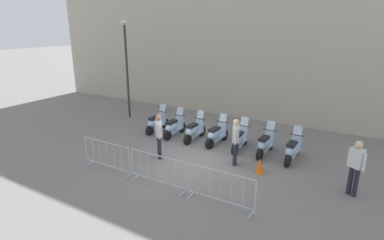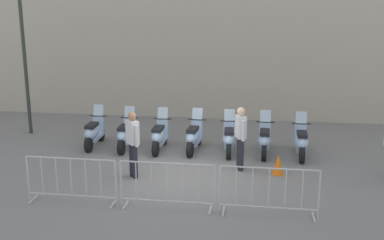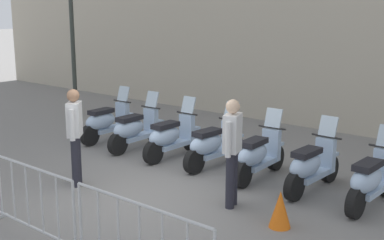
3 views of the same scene
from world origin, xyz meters
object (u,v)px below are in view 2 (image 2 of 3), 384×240
Objects in this scene: motorcycle_6 at (301,142)px; officer_near_row_end at (133,141)px; motorcycle_0 at (94,133)px; motorcycle_2 at (159,136)px; motorcycle_4 at (229,139)px; traffic_cone at (278,164)px; barrier_segment_0 at (71,181)px; motorcycle_3 at (194,137)px; barrier_segment_1 at (167,186)px; street_lamp at (23,43)px; motorcycle_5 at (265,140)px; motorcycle_1 at (126,135)px; barrier_segment_2 at (269,192)px; officer_by_barriers at (241,135)px.

officer_near_row_end reaches higher than motorcycle_6.
motorcycle_0 is at bearing 178.39° from motorcycle_6.
motorcycle_2 is 2.36m from officer_near_row_end.
traffic_cone is (1.38, -1.60, -0.18)m from motorcycle_4.
barrier_segment_0 is 2.06m from officer_near_row_end.
motorcycle_3 is at bearing 178.09° from motorcycle_6.
street_lamp is (-5.86, 5.47, 2.61)m from barrier_segment_1.
barrier_segment_0 is 2.17m from barrier_segment_1.
motorcycle_0 is 5.29m from motorcycle_5.
motorcycle_0 is 3.12m from officer_near_row_end.
barrier_segment_0 is (-2.22, -4.10, 0.07)m from motorcycle_3.
motorcycle_1 is 1.00× the size of motorcycle_2.
motorcycle_3 is 6.63m from street_lamp.
motorcycle_2 is at bearing 179.86° from motorcycle_4.
barrier_segment_2 is 10.08m from street_lamp.
motorcycle_2 is 1.00× the size of officer_near_row_end.
motorcycle_6 is at bearing 26.70° from officer_near_row_end.
traffic_cone is (0.33, 2.51, -0.25)m from barrier_segment_2.
motorcycle_5 is at bearing -9.75° from street_lamp.
barrier_segment_2 is (1.05, -4.11, 0.07)m from motorcycle_4.
motorcycle_3 is at bearing -12.75° from street_lamp.
motorcycle_5 is (1.05, 0.01, 0.00)m from motorcycle_4.
officer_by_barriers reaches higher than motorcycle_3.
motorcycle_1 is 4.58m from barrier_segment_1.
motorcycle_4 reaches higher than barrier_segment_2.
officer_by_barriers reaches higher than motorcycle_4.
motorcycle_5 is (5.28, -0.11, 0.00)m from motorcycle_0.
motorcycle_3 is 2.95m from traffic_cone.
motorcycle_1 is at bearing -19.97° from street_lamp.
barrier_segment_2 is (2.17, -0.03, 0.00)m from barrier_segment_1.
motorcycle_1 is 1.06m from motorcycle_2.
motorcycle_0 is 2.12m from motorcycle_2.
officer_near_row_end is at bearing -69.82° from motorcycle_1.
motorcycle_6 is at bearing 75.36° from barrier_segment_2.
traffic_cone is at bearing -19.44° from motorcycle_1.
barrier_segment_0 is at bearing -77.21° from motorcycle_0.
motorcycle_6 is 6.71m from barrier_segment_0.
motorcycle_1 is 0.83× the size of barrier_segment_2.
street_lamp is at bearing 170.25° from motorcycle_5.
motorcycle_1 is at bearing -6.32° from motorcycle_0.
barrier_segment_0 is at bearing -55.81° from street_lamp.
barrier_segment_1 is (1.00, -4.09, 0.07)m from motorcycle_2.
officer_near_row_end reaches higher than motorcycle_0.
motorcycle_3 is (1.05, 0.05, 0.00)m from motorcycle_2.
officer_near_row_end reaches higher than barrier_segment_2.
motorcycle_4 is 3.31m from officer_near_row_end.
motorcycle_5 is at bearing 0.06° from motorcycle_2.
officer_near_row_end is (1.90, -2.41, 0.53)m from motorcycle_0.
motorcycle_4 is at bearing -11.25° from street_lamp.
officer_near_row_end reaches higher than motorcycle_4.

